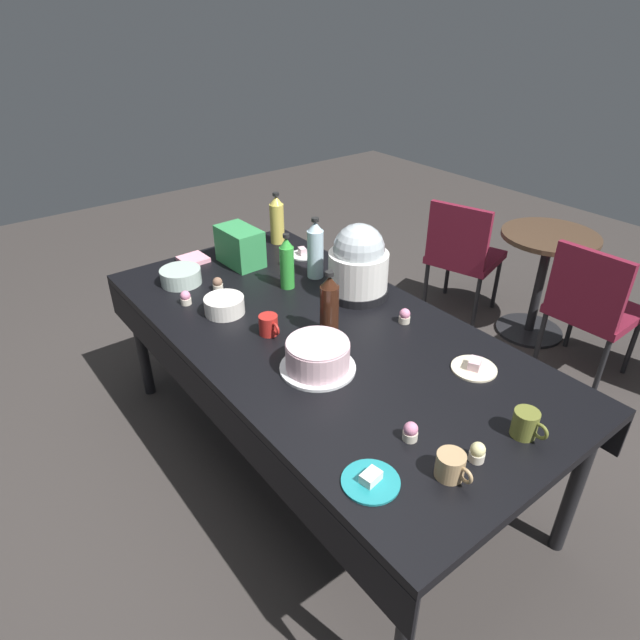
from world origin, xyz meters
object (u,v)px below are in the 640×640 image
Objects in this scene: cupcake_mint at (405,316)px; round_cafe_table at (544,266)px; slow_cooker at (358,264)px; soda_bottle_water at (315,250)px; soda_carton at (240,246)px; dessert_plate_white at (302,254)px; potluck_table at (320,342)px; frosted_layer_cake at (318,356)px; soda_bottle_ginger_ale at (277,220)px; ceramic_snack_bowl at (224,305)px; soda_bottle_cola at (329,306)px; cupcake_lemon at (410,432)px; maroon_chair_left at (462,252)px; glass_salad_bowl at (181,276)px; cupcake_rose at (477,452)px; coffee_mug_tan at (451,466)px; dessert_plate_teal at (371,480)px; soda_bottle_lime_soda at (287,263)px; cupcake_vanilla at (218,284)px; dessert_plate_cream at (474,367)px; cupcake_cocoa at (186,298)px; coffee_mug_red at (269,325)px; coffee_mug_olive at (526,424)px.

round_cafe_table is at bearing 98.48° from cupcake_mint.
soda_bottle_water is at bearing -172.69° from slow_cooker.
dessert_plate_white is at bearing 66.87° from soda_carton.
potluck_table is 1.88m from round_cafe_table.
potluck_table is 7.40× the size of frosted_layer_cake.
round_cafe_table is (0.38, 1.56, -0.40)m from soda_bottle_water.
soda_bottle_ginger_ale reaches higher than potluck_table.
ceramic_snack_bowl is 2.70× the size of cupcake_mint.
soda_bottle_water reaches higher than soda_bottle_cola.
cupcake_lemon is 2.23m from maroon_chair_left.
glass_salad_bowl is 0.70m from soda_bottle_ginger_ale.
cupcake_rose is 0.53× the size of coffee_mug_tan.
soda_bottle_water is at bearing -11.22° from soda_bottle_ginger_ale.
soda_bottle_lime_soda is (-1.19, 0.53, 0.12)m from dessert_plate_teal.
dessert_plate_teal is 1.40m from soda_bottle_water.
cupcake_vanilla is (-0.60, -0.17, 0.09)m from potluck_table.
soda_bottle_ginger_ale is at bearing -107.59° from maroon_chair_left.
dessert_plate_cream is 1.38× the size of coffee_mug_tan.
slow_cooker is at bearing 67.96° from ceramic_snack_bowl.
cupcake_cocoa is at bearing -91.14° from maroon_chair_left.
slow_cooker is 1.59m from round_cafe_table.
dessert_plate_white is 0.17× the size of maroon_chair_left.
dessert_plate_teal is 0.56× the size of soda_bottle_water.
coffee_mug_tan is 2.35m from maroon_chair_left.
cupcake_mint is 0.84m from cupcake_rose.
frosted_layer_cake is at bearing 1.48° from coffee_mug_red.
cupcake_vanilla is at bearing 100.31° from cupcake_cocoa.
maroon_chair_left reaches higher than cupcake_vanilla.
cupcake_mint is at bearing 46.29° from ceramic_snack_bowl.
cupcake_rose and cupcake_cocoa have the same top height.
cupcake_mint is (0.32, -0.00, -0.13)m from slow_cooker.
soda_bottle_ginger_ale is (-0.14, 0.68, 0.10)m from glass_salad_bowl.
maroon_chair_left is at bearing 107.83° from potluck_table.
dessert_plate_cream is (0.98, 0.55, -0.03)m from ceramic_snack_bowl.
dessert_plate_white is 0.51× the size of soda_bottle_lime_soda.
glass_salad_bowl reaches higher than dessert_plate_cream.
soda_bottle_ginger_ale is at bearing 152.99° from frosted_layer_cake.
soda_bottle_water is 1.07× the size of soda_bottle_cola.
cupcake_lemon is 1.00× the size of cupcake_cocoa.
slow_cooker reaches higher than dessert_plate_teal.
potluck_table is 32.59× the size of cupcake_mint.
cupcake_rose is 1.40m from soda_bottle_water.
cupcake_rose is 0.12m from coffee_mug_tan.
frosted_layer_cake is at bearing -25.37° from soda_bottle_lime_soda.
coffee_mug_olive is (0.16, 0.54, 0.04)m from dessert_plate_teal.
frosted_layer_cake is 2.44× the size of coffee_mug_red.
coffee_mug_tan is at bearing -11.74° from soda_carton.
slow_cooker is 2.87× the size of coffee_mug_olive.
cupcake_rose is 0.26× the size of soda_carton.
soda_bottle_lime_soda is (0.15, 0.48, 0.10)m from cupcake_cocoa.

